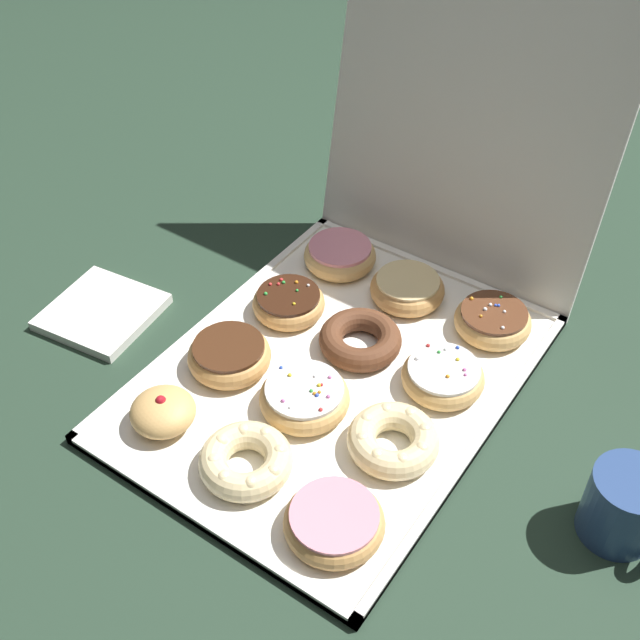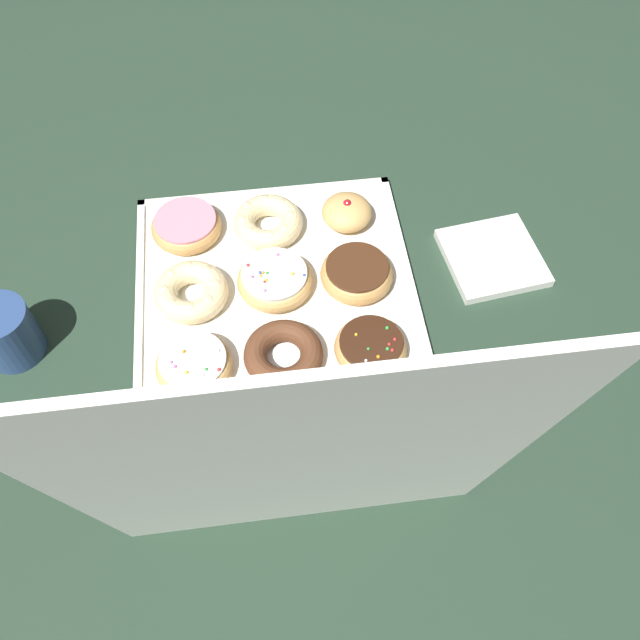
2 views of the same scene
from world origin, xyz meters
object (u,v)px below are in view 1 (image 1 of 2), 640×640
sprinkle_donut_6 (289,303)px  napkin_stack (102,312)px  cruller_donut_5 (393,440)px  sprinkle_donut_11 (493,320)px  sprinkle_donut_4 (302,396)px  pink_frosted_donut_9 (340,255)px  donut_box (335,377)px  glazed_ring_donut_10 (405,287)px  cruller_donut_1 (248,461)px  sprinkle_donut_8 (443,376)px  chocolate_cake_ring_donut_7 (359,339)px  coffee_mug (627,506)px  jelly_filled_donut_0 (163,412)px  pink_frosted_donut_2 (334,522)px  chocolate_frosted_donut_3 (229,355)px

sprinkle_donut_6 → napkin_stack: size_ratio=0.72×
cruller_donut_5 → sprinkle_donut_11: size_ratio=1.04×
cruller_donut_5 → sprinkle_donut_4: bearing=-177.6°
pink_frosted_donut_9 → donut_box: bearing=-57.9°
pink_frosted_donut_9 → glazed_ring_donut_10: size_ratio=1.02×
cruller_donut_1 → napkin_stack: size_ratio=0.77×
sprinkle_donut_6 → sprinkle_donut_8: 0.26m
chocolate_cake_ring_donut_7 → sprinkle_donut_6: bearing=177.8°
cruller_donut_5 → napkin_stack: size_ratio=0.77×
coffee_mug → napkin_stack: size_ratio=0.72×
chocolate_cake_ring_donut_7 → sprinkle_donut_11: bearing=45.2°
sprinkle_donut_6 → coffee_mug: bearing=-8.7°
donut_box → glazed_ring_donut_10: 0.20m
napkin_stack → pink_frosted_donut_9: bearing=51.9°
sprinkle_donut_6 → coffee_mug: size_ratio=1.00×
donut_box → sprinkle_donut_11: (0.14, 0.20, 0.02)m
pink_frosted_donut_9 → coffee_mug: bearing=-22.4°
sprinkle_donut_6 → jelly_filled_donut_0: bearing=-91.0°
sprinkle_donut_4 → sprinkle_donut_6: bearing=131.7°
jelly_filled_donut_0 → napkin_stack: 0.25m
jelly_filled_donut_0 → chocolate_cake_ring_donut_7: jelly_filled_donut_0 is taller
cruller_donut_1 → sprinkle_donut_11: bearing=71.3°
donut_box → cruller_donut_1: bearing=-89.2°
napkin_stack → pink_frosted_donut_2: bearing=-13.1°
sprinkle_donut_4 → pink_frosted_donut_2: bearing=-43.6°
cruller_donut_5 → cruller_donut_1: bearing=-135.0°
glazed_ring_donut_10 → pink_frosted_donut_2: bearing=-70.7°
donut_box → cruller_donut_1: size_ratio=4.97×
donut_box → sprinkle_donut_6: 0.15m
coffee_mug → sprinkle_donut_8: bearing=164.0°
sprinkle_donut_8 → sprinkle_donut_11: 0.14m
pink_frosted_donut_9 → sprinkle_donut_11: size_ratio=1.03×
donut_box → chocolate_frosted_donut_3: 0.15m
chocolate_frosted_donut_3 → pink_frosted_donut_9: 0.27m
pink_frosted_donut_2 → glazed_ring_donut_10: 0.42m
pink_frosted_donut_2 → sprinkle_donut_4: size_ratio=0.98×
sprinkle_donut_6 → glazed_ring_donut_10: sprinkle_donut_6 is taller
sprinkle_donut_6 → napkin_stack: bearing=-145.8°
pink_frosted_donut_9 → napkin_stack: pink_frosted_donut_9 is taller
napkin_stack → sprinkle_donut_4: bearing=2.8°
pink_frosted_donut_9 → coffee_mug: coffee_mug is taller
jelly_filled_donut_0 → pink_frosted_donut_9: size_ratio=0.74×
pink_frosted_donut_2 → napkin_stack: 0.51m
sprinkle_donut_4 → glazed_ring_donut_10: (-0.00, 0.27, -0.00)m
coffee_mug → pink_frosted_donut_9: bearing=157.6°
coffee_mug → chocolate_frosted_donut_3: bearing=-174.1°
cruller_donut_1 → sprinkle_donut_6: same height
jelly_filled_donut_0 → sprinkle_donut_4: bearing=44.0°
donut_box → pink_frosted_donut_2: size_ratio=4.91×
cruller_donut_5 → glazed_ring_donut_10: size_ratio=1.03×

